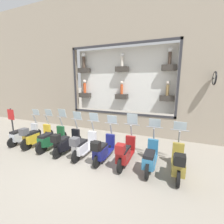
{
  "coord_description": "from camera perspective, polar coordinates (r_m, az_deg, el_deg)",
  "views": [
    {
      "loc": [
        -4.51,
        -2.77,
        2.92
      ],
      "look_at": [
        1.69,
        -0.23,
        1.57
      ],
      "focal_mm": 24.0,
      "sensor_mm": 36.0,
      "label": 1
    }
  ],
  "objects": [
    {
      "name": "scooter_white_4",
      "position": [
        6.15,
        -10.85,
        -12.32
      ],
      "size": [
        1.8,
        0.6,
        1.61
      ],
      "color": "black",
      "rests_on": "ground_plane"
    },
    {
      "name": "scooter_green_6",
      "position": [
        7.23,
        -22.21,
        -9.45
      ],
      "size": [
        1.81,
        0.61,
        1.66
      ],
      "color": "black",
      "rests_on": "ground_plane"
    },
    {
      "name": "scooter_olive_0",
      "position": [
        5.29,
        23.95,
        -17.16
      ],
      "size": [
        1.8,
        0.61,
        1.56
      ],
      "color": "black",
      "rests_on": "ground_plane"
    },
    {
      "name": "ground_plane",
      "position": [
        6.04,
        -8.55,
        -17.63
      ],
      "size": [
        120.0,
        120.0,
        0.0
      ],
      "primitive_type": "plane",
      "color": "gray"
    },
    {
      "name": "shop_sign_post",
      "position": [
        9.55,
        -33.8,
        -3.16
      ],
      "size": [
        0.36,
        0.45,
        1.56
      ],
      "color": "#232326",
      "rests_on": "ground_plane"
    },
    {
      "name": "scooter_red_2",
      "position": [
        5.47,
        5.05,
        -15.01
      ],
      "size": [
        1.81,
        0.6,
        1.72
      ],
      "color": "black",
      "rests_on": "ground_plane"
    },
    {
      "name": "building_facade",
      "position": [
        8.63,
        3.56,
        18.29
      ],
      "size": [
        1.21,
        36.0,
        7.79
      ],
      "color": "gray",
      "rests_on": "ground_plane"
    },
    {
      "name": "scooter_yellow_7",
      "position": [
        7.79,
        -27.13,
        -8.14
      ],
      "size": [
        1.81,
        0.61,
        1.59
      ],
      "color": "black",
      "rests_on": "ground_plane"
    },
    {
      "name": "scooter_teal_1",
      "position": [
        5.39,
        14.35,
        -16.41
      ],
      "size": [
        1.8,
        0.61,
        1.59
      ],
      "color": "black",
      "rests_on": "ground_plane"
    },
    {
      "name": "scooter_navy_3",
      "position": [
        5.76,
        -3.46,
        -13.95
      ],
      "size": [
        1.79,
        0.6,
        1.57
      ],
      "color": "black",
      "rests_on": "ground_plane"
    },
    {
      "name": "scooter_black_5",
      "position": [
        6.63,
        -17.22,
        -10.88
      ],
      "size": [
        1.79,
        0.6,
        1.6
      ],
      "color": "black",
      "rests_on": "ground_plane"
    },
    {
      "name": "scooter_silver_8",
      "position": [
        8.49,
        -30.66,
        -7.41
      ],
      "size": [
        1.79,
        0.6,
        1.53
      ],
      "color": "black",
      "rests_on": "ground_plane"
    }
  ]
}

